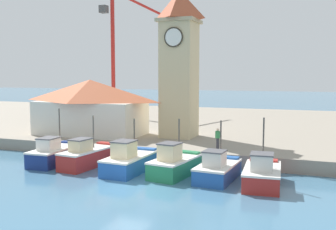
{
  "coord_description": "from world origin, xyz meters",
  "views": [
    {
      "loc": [
        10.46,
        -20.65,
        6.7
      ],
      "look_at": [
        -0.65,
        8.83,
        3.5
      ],
      "focal_mm": 42.0,
      "sensor_mm": 36.0,
      "label": 1
    }
  ],
  "objects_px": {
    "fishing_boat_mid_right": "(262,174)",
    "warehouse_left": "(90,106)",
    "fishing_boat_mid_left": "(175,164)",
    "clock_tower": "(179,60)",
    "fishing_boat_left_inner": "(130,161)",
    "dock_worker_near_tower": "(218,138)",
    "fishing_boat_left_outer": "(88,156)",
    "port_crane_near": "(115,67)",
    "fishing_boat_far_left": "(55,154)",
    "fishing_boat_center": "(218,169)"
  },
  "relations": [
    {
      "from": "fishing_boat_far_left",
      "to": "fishing_boat_left_inner",
      "type": "relative_size",
      "value": 0.99
    },
    {
      "from": "port_crane_near",
      "to": "fishing_boat_center",
      "type": "bearing_deg",
      "value": -50.34
    },
    {
      "from": "fishing_boat_far_left",
      "to": "clock_tower",
      "type": "xyz_separation_m",
      "value": [
        6.65,
        9.61,
        7.3
      ]
    },
    {
      "from": "fishing_boat_left_outer",
      "to": "fishing_boat_mid_right",
      "type": "height_order",
      "value": "fishing_boat_mid_right"
    },
    {
      "from": "fishing_boat_mid_left",
      "to": "dock_worker_near_tower",
      "type": "relative_size",
      "value": 2.89
    },
    {
      "from": "fishing_boat_far_left",
      "to": "port_crane_near",
      "type": "bearing_deg",
      "value": 108.09
    },
    {
      "from": "fishing_boat_far_left",
      "to": "fishing_boat_mid_left",
      "type": "distance_m",
      "value": 9.75
    },
    {
      "from": "fishing_boat_far_left",
      "to": "warehouse_left",
      "type": "xyz_separation_m",
      "value": [
        -1.83,
        8.05,
        2.97
      ]
    },
    {
      "from": "port_crane_near",
      "to": "clock_tower",
      "type": "bearing_deg",
      "value": -45.8
    },
    {
      "from": "fishing_boat_left_outer",
      "to": "port_crane_near",
      "type": "height_order",
      "value": "port_crane_near"
    },
    {
      "from": "fishing_boat_mid_left",
      "to": "port_crane_near",
      "type": "relative_size",
      "value": 0.27
    },
    {
      "from": "fishing_boat_far_left",
      "to": "fishing_boat_center",
      "type": "distance_m",
      "value": 12.69
    },
    {
      "from": "fishing_boat_far_left",
      "to": "warehouse_left",
      "type": "height_order",
      "value": "warehouse_left"
    },
    {
      "from": "port_crane_near",
      "to": "fishing_boat_left_inner",
      "type": "bearing_deg",
      "value": -59.91
    },
    {
      "from": "warehouse_left",
      "to": "fishing_boat_mid_right",
      "type": "bearing_deg",
      "value": -26.63
    },
    {
      "from": "fishing_boat_left_inner",
      "to": "clock_tower",
      "type": "relative_size",
      "value": 0.34
    },
    {
      "from": "fishing_boat_mid_left",
      "to": "fishing_boat_far_left",
      "type": "bearing_deg",
      "value": 178.66
    },
    {
      "from": "warehouse_left",
      "to": "dock_worker_near_tower",
      "type": "distance_m",
      "value": 13.8
    },
    {
      "from": "fishing_boat_center",
      "to": "warehouse_left",
      "type": "bearing_deg",
      "value": 150.13
    },
    {
      "from": "fishing_boat_left_inner",
      "to": "clock_tower",
      "type": "height_order",
      "value": "clock_tower"
    },
    {
      "from": "fishing_boat_center",
      "to": "fishing_boat_mid_right",
      "type": "bearing_deg",
      "value": -7.32
    },
    {
      "from": "fishing_boat_far_left",
      "to": "clock_tower",
      "type": "relative_size",
      "value": 0.34
    },
    {
      "from": "fishing_boat_mid_left",
      "to": "fishing_boat_mid_right",
      "type": "bearing_deg",
      "value": -4.25
    },
    {
      "from": "fishing_boat_left_inner",
      "to": "warehouse_left",
      "type": "height_order",
      "value": "warehouse_left"
    },
    {
      "from": "fishing_boat_left_outer",
      "to": "dock_worker_near_tower",
      "type": "height_order",
      "value": "fishing_boat_left_outer"
    },
    {
      "from": "fishing_boat_left_outer",
      "to": "clock_tower",
      "type": "xyz_separation_m",
      "value": [
        3.79,
        9.55,
        7.26
      ]
    },
    {
      "from": "fishing_boat_far_left",
      "to": "fishing_boat_mid_right",
      "type": "relative_size",
      "value": 1.1
    },
    {
      "from": "fishing_boat_mid_left",
      "to": "clock_tower",
      "type": "relative_size",
      "value": 0.31
    },
    {
      "from": "port_crane_near",
      "to": "fishing_boat_mid_left",
      "type": "bearing_deg",
      "value": -54.49
    },
    {
      "from": "fishing_boat_left_inner",
      "to": "port_crane_near",
      "type": "relative_size",
      "value": 0.29
    },
    {
      "from": "fishing_boat_left_outer",
      "to": "fishing_boat_mid_left",
      "type": "relative_size",
      "value": 1.12
    },
    {
      "from": "fishing_boat_mid_right",
      "to": "fishing_boat_left_outer",
      "type": "bearing_deg",
      "value": 176.76
    },
    {
      "from": "fishing_boat_left_outer",
      "to": "fishing_boat_mid_left",
      "type": "bearing_deg",
      "value": -2.39
    },
    {
      "from": "clock_tower",
      "to": "fishing_boat_mid_left",
      "type": "bearing_deg",
      "value": -72.55
    },
    {
      "from": "fishing_boat_far_left",
      "to": "fishing_boat_left_inner",
      "type": "distance_m",
      "value": 6.49
    },
    {
      "from": "fishing_boat_mid_left",
      "to": "warehouse_left",
      "type": "bearing_deg",
      "value": 144.44
    },
    {
      "from": "fishing_boat_mid_right",
      "to": "fishing_boat_far_left",
      "type": "bearing_deg",
      "value": 177.57
    },
    {
      "from": "fishing_boat_mid_right",
      "to": "port_crane_near",
      "type": "relative_size",
      "value": 0.26
    },
    {
      "from": "warehouse_left",
      "to": "port_crane_near",
      "type": "relative_size",
      "value": 0.6
    },
    {
      "from": "fishing_boat_mid_right",
      "to": "warehouse_left",
      "type": "relative_size",
      "value": 0.44
    },
    {
      "from": "fishing_boat_mid_left",
      "to": "warehouse_left",
      "type": "height_order",
      "value": "warehouse_left"
    },
    {
      "from": "port_crane_near",
      "to": "fishing_boat_mid_right",
      "type": "bearing_deg",
      "value": -47.11
    },
    {
      "from": "fishing_boat_far_left",
      "to": "fishing_boat_mid_left",
      "type": "xyz_separation_m",
      "value": [
        9.74,
        -0.23,
        0.03
      ]
    },
    {
      "from": "fishing_boat_mid_left",
      "to": "warehouse_left",
      "type": "xyz_separation_m",
      "value": [
        -11.57,
        8.27,
        2.94
      ]
    },
    {
      "from": "fishing_boat_mid_right",
      "to": "warehouse_left",
      "type": "height_order",
      "value": "warehouse_left"
    },
    {
      "from": "fishing_boat_mid_right",
      "to": "port_crane_near",
      "type": "bearing_deg",
      "value": 132.89
    },
    {
      "from": "fishing_boat_left_inner",
      "to": "dock_worker_near_tower",
      "type": "bearing_deg",
      "value": 46.23
    },
    {
      "from": "clock_tower",
      "to": "fishing_boat_left_outer",
      "type": "bearing_deg",
      "value": -111.65
    },
    {
      "from": "fishing_boat_left_inner",
      "to": "port_crane_near",
      "type": "height_order",
      "value": "port_crane_near"
    },
    {
      "from": "fishing_boat_center",
      "to": "port_crane_near",
      "type": "height_order",
      "value": "port_crane_near"
    }
  ]
}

